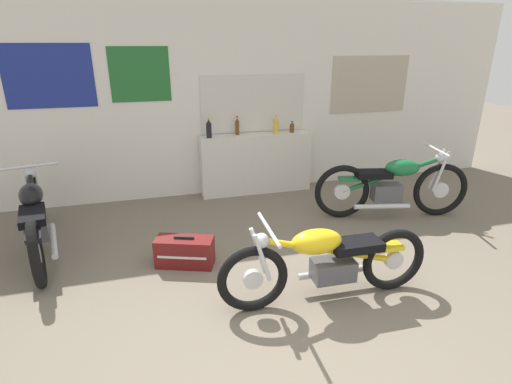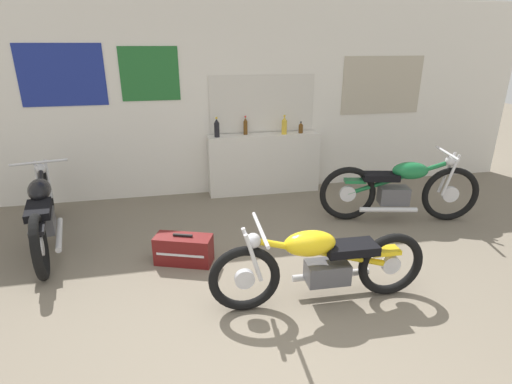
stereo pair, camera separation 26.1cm
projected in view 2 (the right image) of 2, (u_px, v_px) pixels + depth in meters
The scene contains 11 objects.
ground_plane at pixel (273, 372), 2.85m from camera, with size 24.00×24.00×0.00m, color #706656.
wall_back at pixel (213, 101), 5.81m from camera, with size 10.00×0.07×2.80m.
sill_counter at pixel (264, 164), 6.13m from camera, with size 1.70×0.28×0.91m.
bottle_leftmost at pixel (217, 128), 5.75m from camera, with size 0.08×0.08×0.29m.
bottle_left_center at pixel (245, 126), 5.91m from camera, with size 0.06×0.06×0.28m.
bottle_center at pixel (284, 126), 5.94m from camera, with size 0.08×0.08×0.28m.
bottle_right_center at pixel (301, 128), 6.03m from camera, with size 0.07×0.07×0.17m.
motorcycle_black at pixel (43, 212), 4.51m from camera, with size 0.73×2.14×0.84m.
motorcycle_green at pixel (400, 188), 5.14m from camera, with size 2.02×0.70×0.93m.
motorcycle_yellow at pixel (320, 263), 3.50m from camera, with size 1.97×0.64×0.79m.
hard_case_darkred at pixel (184, 249), 4.21m from camera, with size 0.64×0.43×0.33m.
Camera 2 is at (-0.57, -2.14, 2.21)m, focal length 28.00 mm.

